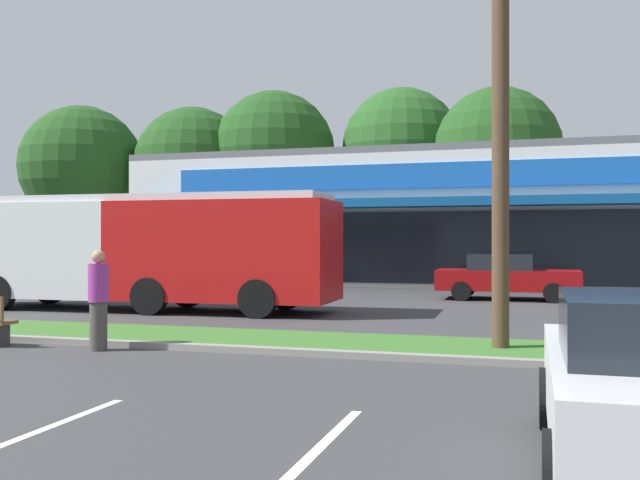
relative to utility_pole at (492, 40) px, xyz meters
The scene contains 14 objects.
grass_median 7.54m from the utility_pole, behind, with size 56.00×2.20×0.12m, color #386B28.
curb_lip 7.63m from the utility_pole, 167.08° to the right, with size 56.00×0.24×0.12m, color gray.
parking_stripe_2 9.14m from the utility_pole, 100.08° to the right, with size 0.12×4.80×0.01m, color silver.
storefront_building 22.28m from the utility_pole, 99.01° to the left, with size 27.50×13.02×5.94m.
tree_far_left 40.01m from the utility_pole, 135.05° to the left, with size 8.17×8.17×10.99m.
tree_left 36.17m from the utility_pole, 125.06° to the left, with size 7.68×7.68×10.73m.
tree_mid_left 34.00m from the utility_pole, 116.86° to the left, with size 7.86×7.86×11.60m.
tree_mid 33.24m from the utility_pole, 102.85° to the left, with size 7.63×7.63×11.75m.
tree_mid_right 29.10m from the utility_pole, 92.48° to the left, with size 7.22×7.22×10.75m.
utility_pole is the anchor object (origin of this frame).
city_bus 11.82m from the utility_pole, 152.74° to the left, with size 11.24×2.94×3.25m.
car_2 12.66m from the utility_pole, 90.90° to the left, with size 4.63×2.02×1.51m.
car_3 15.54m from the utility_pole, 129.09° to the left, with size 4.17×1.89×1.51m.
pedestrian_near_bench 8.41m from the utility_pole, 166.22° to the right, with size 0.37×0.37×1.81m.
Camera 1 is at (5.89, 1.15, 1.99)m, focal length 39.97 mm.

